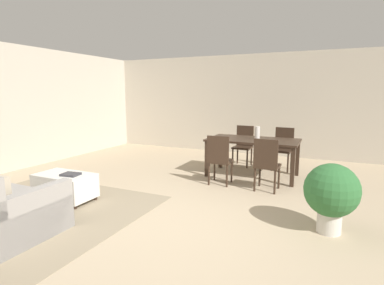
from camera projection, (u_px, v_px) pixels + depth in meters
The scene contains 12 objects.
ground_plane at pixel (175, 224), 3.92m from camera, with size 10.80×10.80×0.00m, color tan.
wall_back at pixel (261, 105), 8.18m from camera, with size 9.00×0.12×2.70m, color #BCB2A0.
area_rug at pixel (31, 212), 4.29m from camera, with size 3.00×2.80×0.01m, color gray.
ottoman_table at pixel (65, 186), 4.74m from camera, with size 0.91×0.52×0.43m.
dining_table at pixel (253, 143), 6.08m from camera, with size 1.77×0.94×0.76m.
dining_chair_near_left at pixel (219, 157), 5.51m from camera, with size 0.42×0.42×0.92m.
dining_chair_near_right at pixel (267, 162), 5.14m from camera, with size 0.41×0.41×0.92m.
dining_chair_far_left at pixel (244, 143), 7.04m from camera, with size 0.42×0.42×0.92m.
dining_chair_far_right at pixel (283, 146), 6.66m from camera, with size 0.43×0.43×0.92m.
vase_centerpiece at pixel (257, 133), 6.04m from camera, with size 0.10×0.10×0.25m, color silver.
book_on_ottoman at pixel (71, 174), 4.63m from camera, with size 0.26×0.20×0.03m, color #333338.
potted_plant at pixel (331, 192), 3.61m from camera, with size 0.64×0.64×0.85m.
Camera 1 is at (1.75, -3.26, 1.67)m, focal length 28.40 mm.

